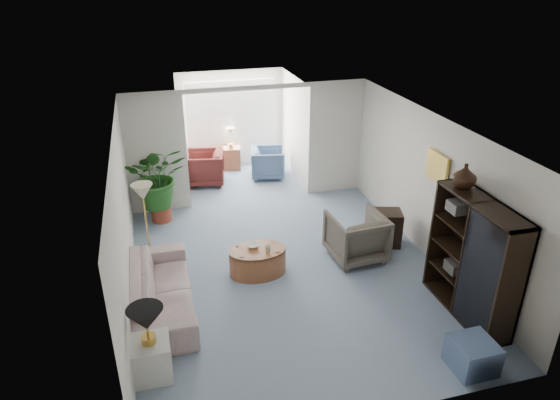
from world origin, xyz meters
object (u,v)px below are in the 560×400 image
object	(u,v)px
coffee_table	(258,261)
entertainment_cabinet	(473,259)
wingback_chair	(356,236)
sunroom_chair_maroon	(205,168)
sunroom_chair_blue	(268,163)
plant_pot	(162,213)
cabinet_urn	(465,176)
side_table_dark	(385,228)
ottoman	(472,355)
sunroom_table	(231,158)
coffee_cup	(268,249)
framed_picture	(438,167)
sofa	(162,290)
end_table	(152,359)
coffee_bowl	(253,246)
floor_lamp	(142,192)
table_lamp	(146,319)

from	to	relation	value
coffee_table	entertainment_cabinet	size ratio (longest dim) A/B	0.53
wingback_chair	sunroom_chair_maroon	xyz separation A→B (m)	(-2.10, 3.96, -0.03)
sunroom_chair_blue	plant_pot	bearing A→B (deg)	132.97
entertainment_cabinet	cabinet_urn	distance (m)	1.19
coffee_table	side_table_dark	distance (m)	2.48
ottoman	sunroom_chair_maroon	xyz separation A→B (m)	(-2.47, 6.82, 0.18)
sunroom_table	entertainment_cabinet	bearing A→B (deg)	-70.53
sunroom_chair_maroon	plant_pot	bearing A→B (deg)	-23.15
wingback_chair	coffee_cup	bearing A→B (deg)	0.73
framed_picture	coffee_table	bearing A→B (deg)	174.28
coffee_cup	sunroom_table	distance (m)	4.85
sofa	wingback_chair	size ratio (longest dim) A/B	2.41
end_table	coffee_bowl	size ratio (longest dim) A/B	2.63
sunroom_chair_maroon	floor_lamp	bearing A→B (deg)	-13.96
wingback_chair	sunroom_chair_blue	bearing A→B (deg)	-85.15
table_lamp	cabinet_urn	bearing A→B (deg)	7.44
plant_pot	sunroom_table	bearing A→B (deg)	52.19
sunroom_chair_blue	entertainment_cabinet	bearing A→B (deg)	-154.11
coffee_table	plant_pot	size ratio (longest dim) A/B	2.37
coffee_table	coffee_cup	world-z (taller)	coffee_cup
sofa	sunroom_table	size ratio (longest dim) A/B	4.02
framed_picture	cabinet_urn	xyz separation A→B (m)	(-0.23, -1.01, 0.28)
sofa	wingback_chair	xyz separation A→B (m)	(3.34, 0.56, 0.09)
cabinet_urn	sunroom_chair_maroon	distance (m)	6.31
table_lamp	coffee_table	world-z (taller)	table_lamp
table_lamp	wingback_chair	xyz separation A→B (m)	(3.54, 1.91, -0.45)
table_lamp	plant_pot	xyz separation A→B (m)	(0.34, 4.24, -0.71)
entertainment_cabinet	sunroom_chair_maroon	world-z (taller)	entertainment_cabinet
side_table_dark	sunroom_chair_blue	xyz separation A→B (m)	(-1.30, 3.66, 0.03)
coffee_cup	ottoman	xyz separation A→B (m)	(1.99, -2.73, -0.29)
wingback_chair	plant_pot	distance (m)	3.96
sunroom_chair_blue	coffee_table	bearing A→B (deg)	174.53
sunroom_chair_maroon	framed_picture	bearing A→B (deg)	48.34
sofa	table_lamp	world-z (taller)	table_lamp
table_lamp	ottoman	size ratio (longest dim) A/B	0.85
cabinet_urn	ottoman	world-z (taller)	cabinet_urn
framed_picture	table_lamp	distance (m)	5.06
sunroom_chair_blue	sunroom_table	size ratio (longest dim) A/B	1.42
sofa	sunroom_chair_blue	xyz separation A→B (m)	(2.74, 4.53, 0.03)
end_table	wingback_chair	world-z (taller)	wingback_chair
sunroom_table	cabinet_urn	bearing A→B (deg)	-69.06
end_table	coffee_table	xyz separation A→B (m)	(1.78, 1.89, -0.04)
table_lamp	end_table	bearing A→B (deg)	0.00
ottoman	plant_pot	distance (m)	6.29
wingback_chair	side_table_dark	world-z (taller)	wingback_chair
coffee_cup	sunroom_chair_blue	xyz separation A→B (m)	(1.01, 4.09, -0.14)
sofa	sunroom_chair_maroon	distance (m)	4.69
floor_lamp	coffee_cup	bearing A→B (deg)	-30.53
table_lamp	sunroom_chair_blue	bearing A→B (deg)	63.40
ottoman	sunroom_chair_maroon	bearing A→B (deg)	109.94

